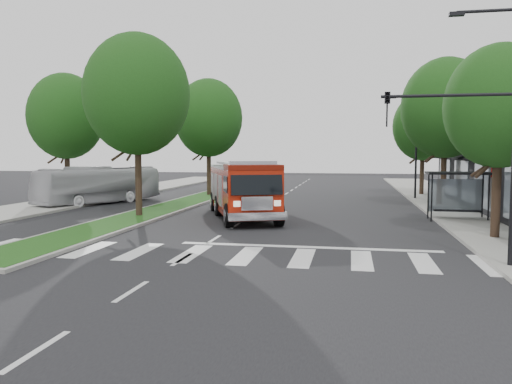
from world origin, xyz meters
TOP-DOWN VIEW (x-y plane):
  - ground at (0.00, 0.00)m, footprint 140.00×140.00m
  - sidewalk_right at (12.50, 10.00)m, footprint 5.00×80.00m
  - sidewalk_left at (-14.50, 10.00)m, footprint 5.00×80.00m
  - median at (-6.00, 18.00)m, footprint 3.00×50.00m
  - bus_shelter at (11.20, 8.15)m, footprint 3.20×1.60m
  - tree_right_near at (11.50, 2.00)m, footprint 4.40×4.40m
  - tree_right_mid at (11.50, 14.00)m, footprint 5.60×5.60m
  - tree_right_far at (11.50, 24.00)m, footprint 5.00×5.00m
  - tree_median_near at (-6.00, 6.00)m, footprint 5.80×5.80m
  - tree_median_far at (-6.00, 20.00)m, footprint 5.60×5.60m
  - tree_left_mid at (-14.00, 12.00)m, footprint 5.20×5.20m
  - streetlight_right_near at (9.61, -3.50)m, footprint 4.08×0.22m
  - streetlight_right_far at (10.35, 20.00)m, footprint 2.11×0.20m
  - fire_engine at (-0.33, 7.16)m, footprint 5.94×9.67m
  - city_bus at (-12.00, 12.79)m, footprint 5.92×9.70m

SIDE VIEW (x-z plane):
  - ground at x=0.00m, z-range 0.00..0.00m
  - sidewalk_right at x=12.50m, z-range 0.00..0.15m
  - sidewalk_left at x=-14.50m, z-range 0.00..0.15m
  - median at x=-6.00m, z-range 0.00..0.16m
  - city_bus at x=-12.00m, z-range 0.00..2.68m
  - fire_engine at x=-0.33m, z-range -0.07..3.16m
  - bus_shelter at x=11.20m, z-range 0.73..3.34m
  - streetlight_right_far at x=10.35m, z-range 0.48..8.48m
  - streetlight_right_near at x=9.61m, z-range 0.67..8.67m
  - tree_right_near at x=11.50m, z-range 1.48..9.53m
  - tree_right_far at x=11.50m, z-range 1.47..10.20m
  - tree_left_mid at x=-14.00m, z-range 1.58..10.74m
  - tree_right_mid at x=11.50m, z-range 1.63..11.35m
  - tree_median_far at x=-6.00m, z-range 1.63..11.35m
  - tree_median_near at x=-6.00m, z-range 1.73..11.89m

